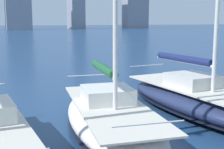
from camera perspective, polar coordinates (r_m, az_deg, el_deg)
sailboat_navy at (r=14.20m, az=15.72°, el=-4.42°), size 3.39×9.55×10.79m
sailboat_forest at (r=11.44m, az=-0.31°, el=-7.65°), size 4.13×8.35×10.81m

